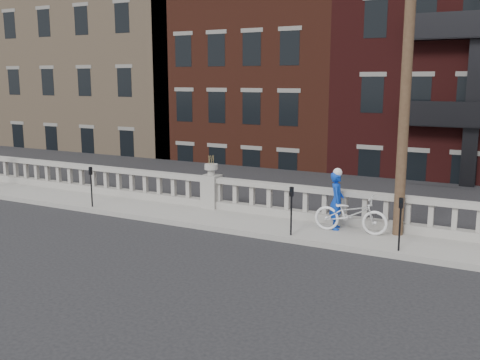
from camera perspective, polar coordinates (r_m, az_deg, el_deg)
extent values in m
plane|color=black|center=(14.90, -10.87, -6.60)|extent=(120.00, 120.00, 0.00)
cube|color=gray|center=(17.23, -4.66, -3.81)|extent=(32.00, 2.20, 0.15)
cube|color=gray|center=(17.97, -3.05, -2.53)|extent=(28.00, 0.34, 0.25)
cube|color=gray|center=(17.80, -3.08, 0.06)|extent=(28.00, 0.34, 0.16)
cube|color=gray|center=(17.88, -3.07, -1.20)|extent=(0.55, 0.55, 1.10)
cylinder|color=gray|center=(17.75, -3.09, 0.85)|extent=(0.24, 0.24, 0.20)
cylinder|color=gray|center=(17.72, -3.09, 1.42)|extent=(0.44, 0.44, 0.18)
cube|color=#605E59|center=(19.05, -2.42, -10.25)|extent=(36.00, 0.50, 5.15)
cube|color=black|center=(39.29, 13.68, -3.80)|extent=(80.00, 44.00, 0.50)
cube|color=#595651|center=(23.57, -1.56, -7.55)|extent=(16.00, 7.00, 4.00)
cube|color=#91785D|center=(41.23, -11.56, 11.35)|extent=(18.00, 16.00, 20.00)
cube|color=#451D13|center=(33.70, 5.04, 6.61)|extent=(10.00, 14.00, 14.00)
cube|color=#350E0E|center=(31.20, 22.38, 6.91)|extent=(10.00, 14.00, 15.50)
cylinder|color=#422D1E|center=(14.95, 17.48, 13.16)|extent=(0.28, 0.28, 10.00)
cylinder|color=black|center=(18.61, -15.55, -1.11)|extent=(0.05, 0.05, 1.10)
cube|color=black|center=(18.49, -15.66, 0.96)|extent=(0.10, 0.08, 0.26)
cube|color=black|center=(18.45, -15.76, 1.06)|extent=(0.06, 0.01, 0.08)
cylinder|color=black|center=(14.73, 5.48, -3.83)|extent=(0.05, 0.05, 1.10)
cube|color=black|center=(14.58, 5.53, -1.24)|extent=(0.10, 0.08, 0.26)
cube|color=black|center=(14.53, 5.46, -1.12)|extent=(0.06, 0.01, 0.08)
cylinder|color=black|center=(13.94, 16.66, -5.08)|extent=(0.05, 0.05, 1.10)
cube|color=black|center=(13.77, 16.81, -2.36)|extent=(0.10, 0.08, 0.26)
cube|color=black|center=(13.72, 16.79, -2.23)|extent=(0.06, 0.01, 0.08)
imported|color=white|center=(15.26, 11.72, -3.55)|extent=(2.09, 0.87, 1.07)
imported|color=#0B36B1|center=(15.48, 10.28, -2.17)|extent=(0.55, 0.69, 1.66)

